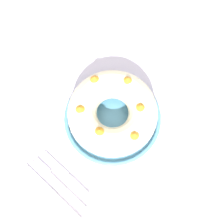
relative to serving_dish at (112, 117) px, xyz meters
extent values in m
plane|color=#4C4742|center=(0.02, 0.00, -0.74)|extent=(8.00, 8.00, 0.00)
cube|color=silver|center=(0.02, 0.00, -0.03)|extent=(1.39, 1.27, 0.03)
cylinder|color=#518EB2|center=(0.00, 0.00, -0.01)|extent=(0.27, 0.27, 0.01)
torus|color=#518EB2|center=(0.00, 0.00, 0.01)|extent=(0.28, 0.28, 0.01)
torus|color=beige|center=(0.00, 0.00, 0.05)|extent=(0.25, 0.25, 0.08)
cone|color=orange|center=(-0.02, -0.09, 0.10)|extent=(0.03, 0.03, 0.01)
cone|color=orange|center=(0.05, -0.06, 0.10)|extent=(0.03, 0.03, 0.01)
cone|color=orange|center=(0.09, 0.02, 0.10)|extent=(0.03, 0.03, 0.01)
cone|color=orange|center=(0.03, 0.09, 0.10)|extent=(0.03, 0.03, 0.01)
cone|color=orange|center=(-0.06, 0.06, 0.10)|extent=(0.03, 0.03, 0.01)
cone|color=orange|center=(-0.07, -0.02, 0.10)|extent=(0.03, 0.03, 0.01)
cube|color=white|center=(-0.24, -0.05, -0.01)|extent=(0.01, 0.14, 0.01)
cube|color=silver|center=(-0.24, 0.05, -0.01)|extent=(0.02, 0.06, 0.01)
cube|color=white|center=(-0.27, -0.08, -0.01)|extent=(0.02, 0.10, 0.01)
cube|color=silver|center=(-0.27, 0.03, -0.01)|extent=(0.02, 0.12, 0.00)
cube|color=white|center=(-0.21, -0.06, -0.01)|extent=(0.02, 0.08, 0.01)
cube|color=silver|center=(-0.21, 0.03, -0.01)|extent=(0.02, 0.10, 0.00)
cube|color=white|center=(0.28, 0.01, -0.01)|extent=(0.16, 0.12, 0.00)
camera|label=1|loc=(-0.20, -0.18, 0.88)|focal=50.00mm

